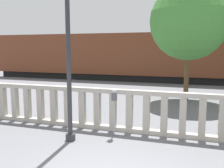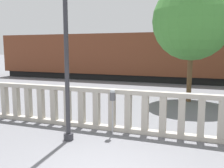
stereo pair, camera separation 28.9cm
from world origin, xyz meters
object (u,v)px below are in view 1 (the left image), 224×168
(parking_meter, at_px, (114,98))
(train_far, at_px, (151,55))
(lamppost, at_px, (68,26))
(tree_right, at_px, (189,22))
(train_near, at_px, (151,56))

(parking_meter, bearing_deg, train_far, 96.41)
(train_far, bearing_deg, lamppost, -86.40)
(train_far, xyz_separation_m, tree_right, (4.56, -17.11, 2.08))
(tree_right, bearing_deg, lamppost, -113.98)
(parking_meter, bearing_deg, tree_right, 72.12)
(lamppost, bearing_deg, parking_meter, 36.08)
(parking_meter, xyz_separation_m, tree_right, (1.96, 6.07, 2.83))
(lamppost, height_order, train_far, lamppost)
(parking_meter, distance_m, train_near, 13.47)
(parking_meter, relative_size, train_near, 0.05)
(train_near, bearing_deg, train_far, 99.21)
(lamppost, bearing_deg, train_near, 89.68)
(train_near, bearing_deg, parking_meter, -85.65)
(lamppost, relative_size, tree_right, 0.89)
(parking_meter, relative_size, tree_right, 0.25)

